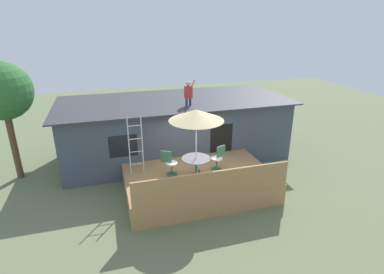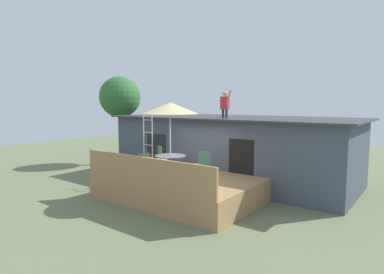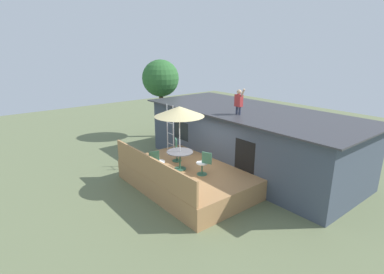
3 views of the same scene
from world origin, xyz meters
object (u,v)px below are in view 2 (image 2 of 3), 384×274
at_px(person_figure, 225,102).
at_px(patio_chair_left, 161,159).
at_px(patio_chair_right, 201,165).
at_px(patio_table, 171,160).
at_px(step_ladder, 148,139).
at_px(backyard_tree, 120,98).
at_px(patio_umbrella, 170,108).
at_px(patio_chair_near, 147,167).

bearing_deg(person_figure, patio_chair_left, -121.31).
bearing_deg(patio_chair_right, patio_table, -0.00).
height_order(step_ladder, backyard_tree, backyard_tree).
distance_m(step_ladder, person_figure, 3.39).
xyz_separation_m(step_ladder, person_figure, (2.51, 1.77, 1.45)).
bearing_deg(step_ladder, patio_table, -25.26).
height_order(patio_umbrella, patio_chair_left, patio_umbrella).
xyz_separation_m(person_figure, patio_chair_right, (0.50, -2.34, -2.09)).
xyz_separation_m(patio_chair_near, backyard_tree, (-6.41, 4.38, 2.36)).
distance_m(patio_table, patio_chair_left, 1.00).
bearing_deg(backyard_tree, patio_chair_right, -22.14).
bearing_deg(patio_table, step_ladder, 154.74).
distance_m(patio_chair_left, backyard_tree, 6.90).
distance_m(patio_umbrella, patio_chair_left, 2.13).
xyz_separation_m(step_ladder, patio_chair_near, (1.80, -1.86, -0.64)).
bearing_deg(step_ladder, patio_umbrella, -25.26).
relative_size(patio_table, patio_chair_near, 1.13).
bearing_deg(patio_umbrella, patio_chair_left, 151.71).
bearing_deg(backyard_tree, patio_umbrella, -27.71).
bearing_deg(step_ladder, person_figure, 35.24).
bearing_deg(person_figure, step_ladder, -144.76).
bearing_deg(patio_chair_right, patio_chair_left, -23.48).
bearing_deg(person_figure, patio_umbrella, -100.41).
height_order(patio_table, patio_chair_near, patio_chair_near).
relative_size(patio_table, patio_chair_left, 1.13).
height_order(patio_chair_near, backyard_tree, backyard_tree).
height_order(step_ladder, patio_chair_left, step_ladder).
relative_size(patio_umbrella, backyard_tree, 0.53).
xyz_separation_m(person_figure, patio_chair_near, (-0.70, -3.63, -2.09)).
bearing_deg(patio_table, patio_chair_left, 151.71).
relative_size(patio_chair_left, patio_chair_near, 1.00).
xyz_separation_m(patio_chair_right, patio_chair_near, (-1.20, -1.29, 0.00)).
bearing_deg(patio_table, person_figure, 79.59).
xyz_separation_m(person_figure, patio_chair_left, (-1.37, -2.25, -2.09)).
distance_m(patio_table, patio_umbrella, 1.76).
distance_m(patio_chair_left, patio_chair_near, 1.53).
xyz_separation_m(patio_umbrella, patio_chair_right, (1.00, 0.38, -1.89)).
relative_size(step_ladder, patio_chair_near, 2.39).
height_order(patio_table, person_figure, person_figure).
height_order(patio_chair_left, patio_chair_near, same).
distance_m(patio_table, patio_chair_near, 0.94).
xyz_separation_m(patio_chair_left, patio_chair_right, (1.87, -0.09, 0.00)).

